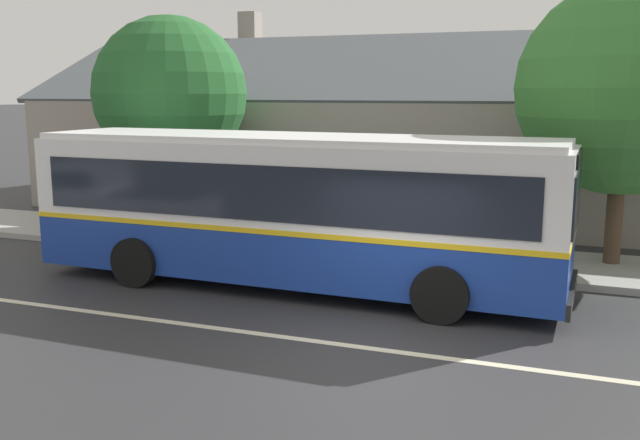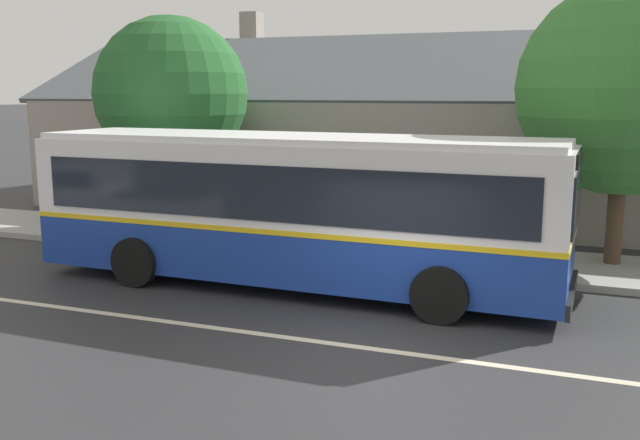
{
  "view_description": "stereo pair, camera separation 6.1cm",
  "coord_description": "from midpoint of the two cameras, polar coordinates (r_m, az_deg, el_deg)",
  "views": [
    {
      "loc": [
        2.95,
        -9.97,
        3.89
      ],
      "look_at": [
        -1.9,
        2.85,
        1.39
      ],
      "focal_mm": 40.0,
      "sensor_mm": 36.0,
      "label": 1
    },
    {
      "loc": [
        3.0,
        -9.94,
        3.89
      ],
      "look_at": [
        -1.9,
        2.85,
        1.39
      ],
      "focal_mm": 40.0,
      "sensor_mm": 36.0,
      "label": 2
    }
  ],
  "objects": [
    {
      "name": "community_building",
      "position": [
        24.89,
        7.01,
        5.69
      ],
      "size": [
        24.24,
        10.44,
        6.8
      ],
      "color": "gray",
      "rests_on": "ground"
    },
    {
      "name": "street_tree_secondary",
      "position": [
        20.01,
        -12.0,
        9.84
      ],
      "size": [
        4.16,
        4.16,
        5.89
      ],
      "color": "#4C3828",
      "rests_on": "ground"
    },
    {
      "name": "ground_plane",
      "position": [
        11.09,
        3.89,
        -10.22
      ],
      "size": [
        300.0,
        300.0,
        0.0
      ],
      "primitive_type": "plane",
      "color": "#2D2D30"
    },
    {
      "name": "lane_divider_stripe",
      "position": [
        11.09,
        3.89,
        -10.2
      ],
      "size": [
        60.0,
        0.16,
        0.01
      ],
      "primitive_type": "cube",
      "color": "beige",
      "rests_on": "ground"
    },
    {
      "name": "bench_by_building",
      "position": [
        19.44,
        -15.96,
        0.07
      ],
      "size": [
        1.59,
        0.51,
        0.94
      ],
      "color": "brown",
      "rests_on": "sidewalk_far"
    },
    {
      "name": "street_tree_primary",
      "position": [
        16.57,
        23.05,
        9.66
      ],
      "size": [
        4.54,
        4.54,
        6.21
      ],
      "color": "#4C3828",
      "rests_on": "ground"
    },
    {
      "name": "transit_bus",
      "position": [
        14.15,
        -2.28,
        1.14
      ],
      "size": [
        10.71,
        2.92,
        3.03
      ],
      "color": "navy",
      "rests_on": "ground"
    },
    {
      "name": "bench_down_street",
      "position": [
        17.47,
        -4.56,
        -0.63
      ],
      "size": [
        1.85,
        0.51,
        0.94
      ],
      "color": "brown",
      "rests_on": "sidewalk_far"
    },
    {
      "name": "sidewalk_far",
      "position": [
        16.67,
        9.9,
        -3.06
      ],
      "size": [
        60.0,
        3.0,
        0.15
      ],
      "primitive_type": "cube",
      "color": "#9E9E99",
      "rests_on": "ground"
    }
  ]
}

